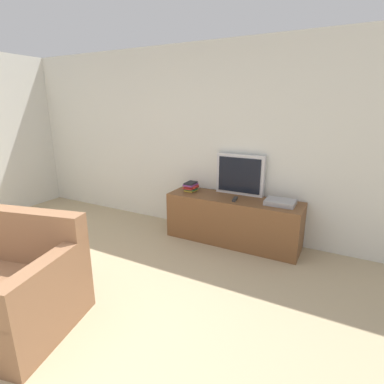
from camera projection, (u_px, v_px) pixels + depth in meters
wall_back at (191, 140)px, 4.35m from camera, size 9.00×0.06×2.60m
tv_stand at (233, 220)px, 4.01m from camera, size 1.77×0.51×0.62m
television at (240, 175)px, 4.02m from camera, size 0.66×0.09×0.55m
book_stack at (191, 186)px, 4.22m from camera, size 0.18×0.23×0.13m
remote_on_stand at (235, 199)px, 3.84m from camera, size 0.07×0.18×0.02m
set_top_box at (280, 202)px, 3.66m from camera, size 0.36×0.27×0.06m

